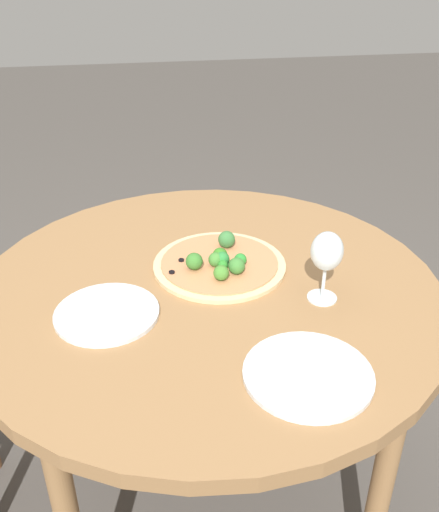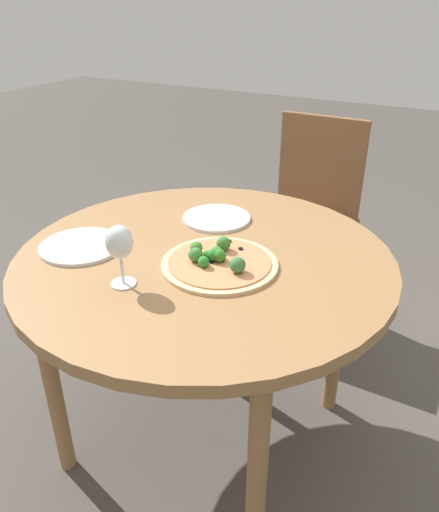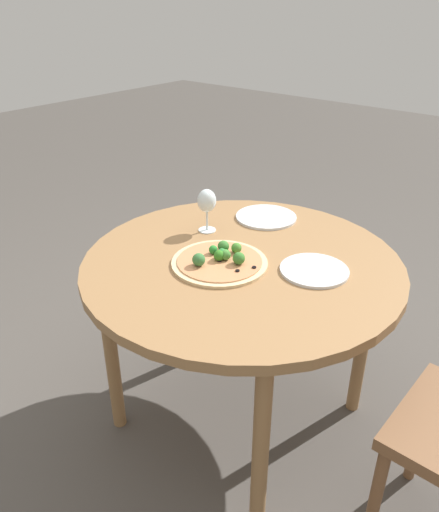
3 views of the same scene
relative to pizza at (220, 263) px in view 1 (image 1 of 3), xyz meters
The scene contains 6 objects.
ground_plane 0.73m from the pizza, 120.23° to the right, with size 12.00×12.00×0.00m, color #4C4742.
dining_table 0.11m from the pizza, 120.23° to the right, with size 1.08×1.08×0.72m.
pizza is the anchor object (origin of this frame).
wine_glass 0.28m from the pizza, 39.51° to the right, with size 0.07×0.07×0.16m.
plate_near 0.42m from the pizza, 76.43° to the right, with size 0.24×0.24×0.01m.
plate_far 0.31m from the pizza, 150.15° to the right, with size 0.22×0.22×0.01m.
Camera 1 is at (-0.15, -1.09, 1.44)m, focal length 40.00 mm.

